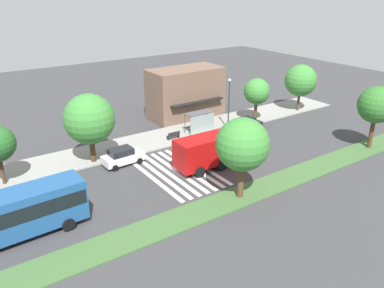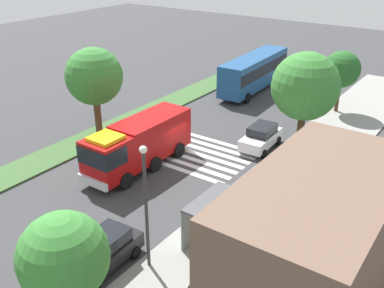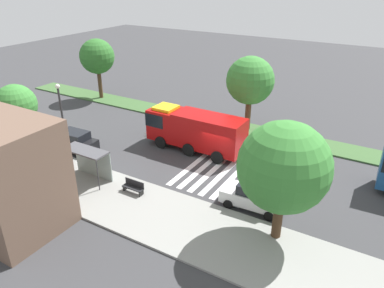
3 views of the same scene
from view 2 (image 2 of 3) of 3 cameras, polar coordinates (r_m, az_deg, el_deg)
name	(u,v)px [view 2 (image 2 of 3)]	position (r m, az deg, el deg)	size (l,w,h in m)	color
ground_plane	(174,156)	(32.78, -2.40, -1.60)	(120.00, 120.00, 0.00)	#38383A
sidewalk	(279,190)	(28.94, 11.26, -5.86)	(60.00, 5.56, 0.14)	gray
median_strip	(104,133)	(37.25, -11.33, 1.45)	(60.00, 3.00, 0.14)	#3D6033
crosswalk	(184,150)	(33.73, -1.02, -0.75)	(5.85, 10.41, 0.01)	silver
fire_truck	(136,143)	(30.49, -7.22, 0.12)	(8.94, 2.92, 3.46)	#A50C0C
parked_car_west	(261,137)	(34.12, 8.92, 0.92)	(4.28, 2.21, 1.79)	silver
parked_car_mid	(102,252)	(22.42, -11.51, -13.54)	(4.47, 2.16, 1.81)	black
transit_bus	(254,70)	(47.11, 8.07, 9.43)	(11.47, 3.22, 3.65)	navy
bus_stop_shelter	(206,209)	(23.31, 1.86, -8.35)	(3.50, 1.40, 2.46)	#4C4C51
bench_near_shelter	(242,196)	(26.93, 6.53, -6.75)	(1.60, 0.50, 0.90)	black
street_lamp	(146,199)	(20.37, -6.01, -7.06)	(0.36, 0.36, 6.48)	#2D2D30
storefront_building	(313,252)	(18.72, 15.42, -13.31)	(10.01, 5.80, 6.78)	brown
sidewalk_tree_far_west	(342,70)	(42.00, 18.82, 9.11)	(3.29, 3.29, 5.60)	#47301E
sidewalk_tree_west	(305,87)	(33.96, 14.46, 7.21)	(5.11, 5.11, 7.17)	#47301E
sidewalk_tree_center	(64,257)	(17.26, -16.27, -13.91)	(3.42, 3.42, 5.76)	#513823
median_tree_far_west	(94,77)	(35.30, -12.55, 8.49)	(4.49, 4.49, 7.11)	#513823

